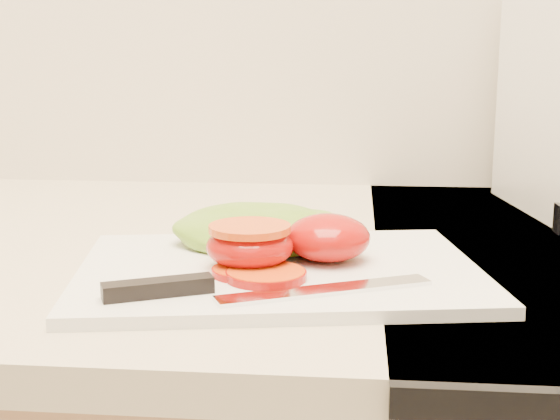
{
  "coord_description": "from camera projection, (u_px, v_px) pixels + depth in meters",
  "views": [
    {
      "loc": [
        0.15,
        0.93,
        1.12
      ],
      "look_at": [
        0.09,
        1.56,
        0.99
      ],
      "focal_mm": 50.0,
      "sensor_mm": 36.0,
      "label": 1
    }
  ],
  "objects": [
    {
      "name": "tomato_half_cut",
      "position": [
        250.0,
        244.0,
        0.64
      ],
      "size": [
        0.07,
        0.07,
        0.04
      ],
      "color": "#AF090A",
      "rests_on": "cutting_board"
    },
    {
      "name": "tomato_half_dome",
      "position": [
        328.0,
        237.0,
        0.66
      ],
      "size": [
        0.07,
        0.07,
        0.04
      ],
      "primitive_type": "ellipsoid",
      "color": "#AF090A",
      "rests_on": "cutting_board"
    },
    {
      "name": "lettuce_leaf_1",
      "position": [
        303.0,
        230.0,
        0.72
      ],
      "size": [
        0.14,
        0.13,
        0.02
      ],
      "primitive_type": "ellipsoid",
      "rotation": [
        0.0,
        0.0,
        0.56
      ],
      "color": "#78A82C",
      "rests_on": "cutting_board"
    },
    {
      "name": "knife",
      "position": [
        224.0,
        289.0,
        0.57
      ],
      "size": [
        0.24,
        0.09,
        0.01
      ],
      "rotation": [
        0.0,
        0.0,
        0.44
      ],
      "color": "silver",
      "rests_on": "cutting_board"
    },
    {
      "name": "cutting_board",
      "position": [
        279.0,
        271.0,
        0.65
      ],
      "size": [
        0.36,
        0.29,
        0.01
      ],
      "primitive_type": "cube",
      "rotation": [
        0.0,
        0.0,
        0.17
      ],
      "color": "silver",
      "rests_on": "counter"
    },
    {
      "name": "lettuce_leaf_0",
      "position": [
        259.0,
        230.0,
        0.71
      ],
      "size": [
        0.16,
        0.11,
        0.03
      ],
      "primitive_type": "ellipsoid",
      "rotation": [
        0.0,
        0.0,
        -0.02
      ],
      "color": "#78A82C",
      "rests_on": "cutting_board"
    },
    {
      "name": "tomato_slice_0",
      "position": [
        266.0,
        275.0,
        0.61
      ],
      "size": [
        0.06,
        0.06,
        0.01
      ],
      "primitive_type": "cylinder",
      "color": "#EB550E",
      "rests_on": "cutting_board"
    },
    {
      "name": "tomato_slice_1",
      "position": [
        247.0,
        271.0,
        0.62
      ],
      "size": [
        0.05,
        0.05,
        0.01
      ],
      "primitive_type": "cylinder",
      "color": "#EB550E",
      "rests_on": "cutting_board"
    }
  ]
}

